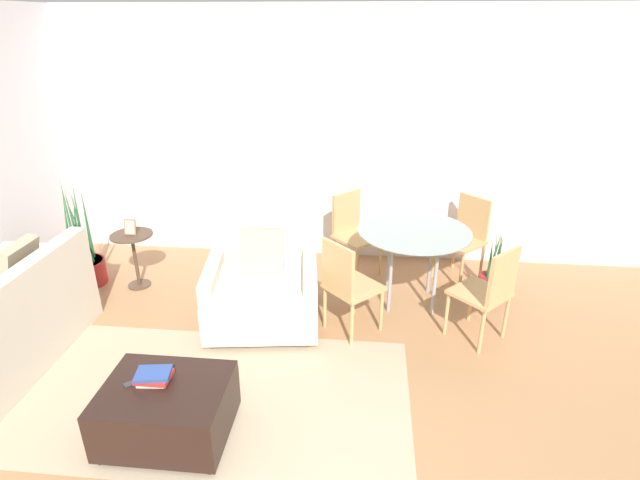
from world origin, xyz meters
The scene contains 15 objects.
wall_back centered at (0.00, 3.49, 1.38)m, with size 12.00×0.06×2.75m.
area_rug centered at (-0.64, 0.90, 0.00)m, with size 2.93×1.60×0.01m.
armchair centered at (-0.47, 1.96, 0.36)m, with size 1.10×1.04×0.94m.
ottoman centered at (-0.82, 0.49, 0.22)m, with size 0.82×0.65×0.41m.
book_stack centered at (-0.90, 0.55, 0.45)m, with size 0.25×0.20×0.08m.
tv_remote_primary centered at (-1.03, 0.52, 0.41)m, with size 0.13×0.12×0.01m.
potted_plant centered at (-2.50, 2.47, 0.25)m, with size 0.41×0.41×1.15m.
side_table centered at (-1.93, 2.47, 0.42)m, with size 0.42×0.42×0.59m.
picture_frame centered at (-1.93, 2.47, 0.67)m, with size 0.12×0.06×0.16m.
dining_table centered at (0.90, 2.44, 0.68)m, with size 1.07×1.07×0.77m.
dining_chair_near_left centered at (0.30, 1.83, 0.52)m, with size 0.59×0.59×0.90m.
dining_chair_near_right centered at (1.50, 1.83, 0.52)m, with size 0.59×0.59×0.90m.
dining_chair_far_left centered at (0.30, 3.04, 0.52)m, with size 0.59×0.59×0.90m.
dining_chair_far_right centered at (1.50, 3.04, 0.52)m, with size 0.59×0.59×0.90m.
potted_plant_small centered at (1.75, 2.65, 0.19)m, with size 0.28×0.28×0.70m.
Camera 1 is at (0.45, -1.96, 2.60)m, focal length 28.00 mm.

